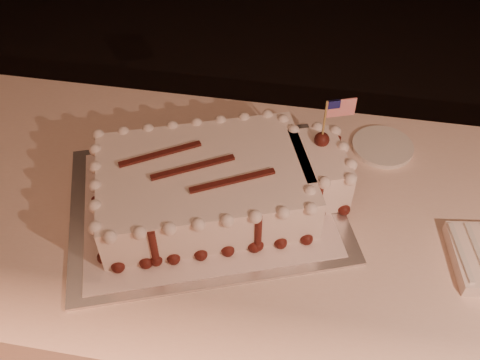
% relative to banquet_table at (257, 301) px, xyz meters
% --- Properties ---
extents(room_shell, '(6.10, 8.10, 2.90)m').
position_rel_banquet_table_xyz_m(room_shell, '(0.00, -0.60, 1.02)').
color(room_shell, black).
rests_on(room_shell, ground).
extents(banquet_table, '(2.40, 0.80, 0.75)m').
position_rel_banquet_table_xyz_m(banquet_table, '(0.00, 0.00, 0.00)').
color(banquet_table, '#FFDAC5').
rests_on(banquet_table, ground).
extents(cake_board, '(0.73, 0.64, 0.01)m').
position_rel_banquet_table_xyz_m(cake_board, '(-0.13, 0.00, 0.38)').
color(cake_board, silver).
rests_on(cake_board, banquet_table).
extents(doily, '(0.66, 0.58, 0.00)m').
position_rel_banquet_table_xyz_m(doily, '(-0.13, 0.00, 0.38)').
color(doily, white).
rests_on(doily, cake_board).
extents(sheet_cake, '(0.60, 0.45, 0.23)m').
position_rel_banquet_table_xyz_m(sheet_cake, '(-0.10, 0.01, 0.44)').
color(sheet_cake, white).
rests_on(sheet_cake, doily).
extents(side_plate, '(0.15, 0.15, 0.01)m').
position_rel_banquet_table_xyz_m(side_plate, '(0.27, 0.27, 0.38)').
color(side_plate, white).
rests_on(side_plate, banquet_table).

